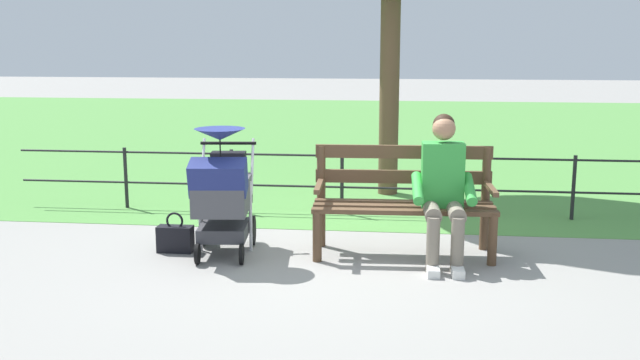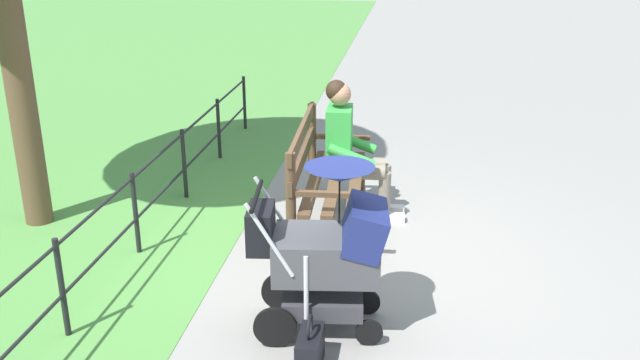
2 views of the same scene
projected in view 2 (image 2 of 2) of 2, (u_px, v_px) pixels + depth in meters
ground_plane at (325, 264)px, 5.53m from camera, size 60.00×60.00×0.00m
park_bench at (322, 173)px, 5.99m from camera, size 1.62×0.66×0.96m
person_on_bench at (351, 146)px, 6.22m from camera, size 0.55×0.74×1.28m
stroller at (327, 248)px, 4.46m from camera, size 0.58×0.93×1.15m
handbag at (310, 350)px, 4.20m from camera, size 0.32×0.14×0.37m
park_fence at (147, 193)px, 5.84m from camera, size 7.44×0.04×0.70m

